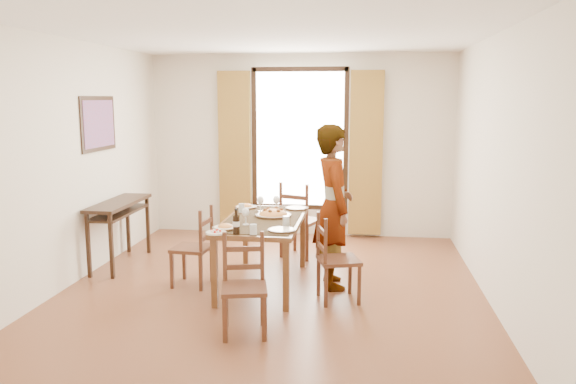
# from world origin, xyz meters

# --- Properties ---
(ground) EXTENTS (5.00, 5.00, 0.00)m
(ground) POSITION_xyz_m (0.00, 0.00, 0.00)
(ground) COLOR #582E1B
(ground) RESTS_ON ground
(room_shell) EXTENTS (4.60, 5.10, 2.74)m
(room_shell) POSITION_xyz_m (-0.00, 0.13, 1.54)
(room_shell) COLOR beige
(room_shell) RESTS_ON ground
(console_table) EXTENTS (0.38, 1.20, 0.80)m
(console_table) POSITION_xyz_m (-2.03, 0.60, 0.68)
(console_table) COLOR black
(console_table) RESTS_ON ground
(dining_table) EXTENTS (0.83, 1.59, 0.76)m
(dining_table) POSITION_xyz_m (-0.12, 0.06, 0.68)
(dining_table) COLOR brown
(dining_table) RESTS_ON ground
(chair_west) EXTENTS (0.42, 0.42, 0.88)m
(chair_west) POSITION_xyz_m (-0.88, -0.04, 0.41)
(chair_west) COLOR #53291B
(chair_west) RESTS_ON ground
(chair_north) EXTENTS (0.57, 0.57, 0.99)m
(chair_north) POSITION_xyz_m (0.14, 1.25, 0.46)
(chair_north) COLOR #53291B
(chair_north) RESTS_ON ground
(chair_south) EXTENTS (0.47, 0.47, 0.88)m
(chair_south) POSITION_xyz_m (-0.06, -1.22, 0.41)
(chair_south) COLOR #53291B
(chair_south) RESTS_ON ground
(chair_east) EXTENTS (0.50, 0.50, 0.90)m
(chair_east) POSITION_xyz_m (0.69, -0.31, 0.42)
(chair_east) COLOR #53291B
(chair_east) RESTS_ON ground
(man) EXTENTS (0.86, 0.75, 1.78)m
(man) POSITION_xyz_m (0.64, 0.15, 0.89)
(man) COLOR gray
(man) RESTS_ON ground
(plate_sw) EXTENTS (0.27, 0.27, 0.05)m
(plate_sw) POSITION_xyz_m (-0.42, -0.46, 0.78)
(plate_sw) COLOR silver
(plate_sw) RESTS_ON dining_table
(plate_se) EXTENTS (0.27, 0.27, 0.05)m
(plate_se) POSITION_xyz_m (0.16, -0.48, 0.78)
(plate_se) COLOR silver
(plate_se) RESTS_ON dining_table
(plate_nw) EXTENTS (0.27, 0.27, 0.05)m
(plate_nw) POSITION_xyz_m (-0.44, 0.63, 0.78)
(plate_nw) COLOR silver
(plate_nw) RESTS_ON dining_table
(plate_ne) EXTENTS (0.27, 0.27, 0.05)m
(plate_ne) POSITION_xyz_m (0.18, 0.65, 0.78)
(plate_ne) COLOR silver
(plate_ne) RESTS_ON dining_table
(pasta_platter) EXTENTS (0.40, 0.40, 0.10)m
(pasta_platter) POSITION_xyz_m (-0.03, 0.19, 0.81)
(pasta_platter) COLOR #C54419
(pasta_platter) RESTS_ON dining_table
(caprese_plate) EXTENTS (0.20, 0.20, 0.04)m
(caprese_plate) POSITION_xyz_m (-0.46, -0.67, 0.78)
(caprese_plate) COLOR silver
(caprese_plate) RESTS_ON dining_table
(wine_glass_a) EXTENTS (0.08, 0.08, 0.18)m
(wine_glass_a) POSITION_xyz_m (-0.25, -0.26, 0.85)
(wine_glass_a) COLOR white
(wine_glass_a) RESTS_ON dining_table
(wine_glass_b) EXTENTS (0.08, 0.08, 0.18)m
(wine_glass_b) POSITION_xyz_m (-0.04, 0.48, 0.85)
(wine_glass_b) COLOR white
(wine_glass_b) RESTS_ON dining_table
(wine_glass_c) EXTENTS (0.08, 0.08, 0.18)m
(wine_glass_c) POSITION_xyz_m (-0.22, 0.43, 0.85)
(wine_glass_c) COLOR white
(wine_glass_c) RESTS_ON dining_table
(tumbler_a) EXTENTS (0.07, 0.07, 0.10)m
(tumbler_a) POSITION_xyz_m (0.17, -0.24, 0.81)
(tumbler_a) COLOR silver
(tumbler_a) RESTS_ON dining_table
(tumbler_b) EXTENTS (0.07, 0.07, 0.10)m
(tumbler_b) POSITION_xyz_m (-0.43, 0.37, 0.81)
(tumbler_b) COLOR silver
(tumbler_b) RESTS_ON dining_table
(tumbler_c) EXTENTS (0.07, 0.07, 0.10)m
(tumbler_c) POSITION_xyz_m (-0.09, -0.66, 0.81)
(tumbler_c) COLOR silver
(tumbler_c) RESTS_ON dining_table
(wine_bottle) EXTENTS (0.07, 0.07, 0.25)m
(wine_bottle) POSITION_xyz_m (-0.26, -0.66, 0.88)
(wine_bottle) COLOR black
(wine_bottle) RESTS_ON dining_table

